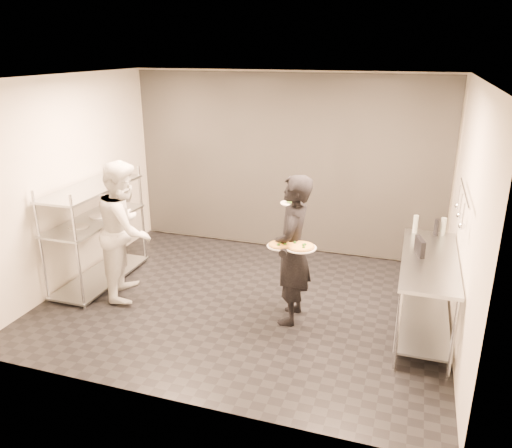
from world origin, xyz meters
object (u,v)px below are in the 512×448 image
(pos_monitor, at_px, (420,247))
(chef, at_px, (126,229))
(bottle_green, at_px, (415,224))
(pizza_plate_near, at_px, (280,245))
(bottle_clear, at_px, (443,226))
(pass_rack, at_px, (96,229))
(bottle_dark, at_px, (436,227))
(waiter, at_px, (292,250))
(pizza_plate_far, at_px, (300,247))
(prep_counter, at_px, (427,282))
(salad_plate, at_px, (291,201))

(pos_monitor, bearing_deg, chef, 168.50)
(pos_monitor, distance_m, bottle_green, 0.74)
(pizza_plate_near, xyz_separation_m, bottle_clear, (1.76, 1.22, -0.00))
(pass_rack, relative_size, bottle_dark, 7.64)
(chef, relative_size, bottle_green, 8.24)
(bottle_green, bearing_deg, pos_monitor, -85.13)
(bottle_clear, bearing_deg, pizza_plate_near, -145.12)
(waiter, bearing_deg, pizza_plate_far, 33.84)
(pizza_plate_far, height_order, pos_monitor, pos_monitor)
(pizza_plate_near, bearing_deg, pos_monitor, 18.21)
(waiter, distance_m, bottle_dark, 1.86)
(pass_rack, distance_m, prep_counter, 4.33)
(chef, bearing_deg, prep_counter, -106.54)
(waiter, xyz_separation_m, pos_monitor, (1.40, 0.27, 0.12))
(prep_counter, distance_m, bottle_green, 0.91)
(waiter, xyz_separation_m, salad_plate, (-0.12, 0.35, 0.48))
(bottle_dark, bearing_deg, pos_monitor, -105.16)
(waiter, height_order, bottle_green, waiter)
(prep_counter, height_order, pizza_plate_far, pizza_plate_far)
(pass_rack, xyz_separation_m, bottle_dark, (4.40, 0.76, 0.26))
(chef, xyz_separation_m, salad_plate, (2.10, 0.34, 0.48))
(waiter, xyz_separation_m, bottle_dark, (1.58, 0.96, 0.13))
(chef, relative_size, pizza_plate_near, 6.16)
(chef, xyz_separation_m, bottle_clear, (3.88, 1.00, 0.13))
(pass_rack, height_order, pos_monitor, pass_rack)
(pizza_plate_near, relative_size, salad_plate, 1.18)
(pass_rack, height_order, salad_plate, pass_rack)
(prep_counter, bearing_deg, waiter, -172.19)
(prep_counter, xyz_separation_m, salad_plate, (-1.63, 0.14, 0.75))
(salad_plate, height_order, bottle_dark, salad_plate)
(prep_counter, relative_size, bottle_dark, 8.59)
(bottle_green, bearing_deg, waiter, -142.93)
(salad_plate, relative_size, bottle_green, 1.14)
(pizza_plate_near, bearing_deg, bottle_clear, 34.88)
(pass_rack, distance_m, waiter, 2.82)
(pass_rack, height_order, bottle_dark, pass_rack)
(pos_monitor, bearing_deg, bottle_dark, 59.13)
(bottle_clear, bearing_deg, salad_plate, -159.60)
(pos_monitor, xyz_separation_m, bottle_clear, (0.27, 0.73, 0.02))
(prep_counter, bearing_deg, bottle_clear, 79.63)
(bottle_clear, bearing_deg, pizza_plate_far, -142.01)
(salad_plate, xyz_separation_m, pos_monitor, (1.51, -0.07, -0.36))
(prep_counter, height_order, pos_monitor, pos_monitor)
(salad_plate, height_order, bottle_green, salad_plate)
(bottle_clear, height_order, bottle_dark, bottle_clear)
(pizza_plate_far, xyz_separation_m, pos_monitor, (1.26, 0.46, -0.02))
(waiter, bearing_deg, salad_plate, -163.98)
(bottle_dark, bearing_deg, bottle_green, 170.19)
(pizza_plate_near, distance_m, salad_plate, 0.66)
(bottle_green, relative_size, bottle_clear, 0.99)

